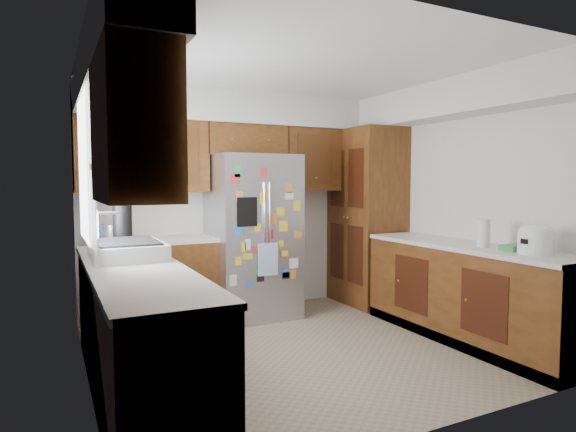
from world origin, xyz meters
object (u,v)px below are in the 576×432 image
Objects in this scene: rice_cooker at (536,238)px; fridge at (253,236)px; pantry at (367,217)px; paper_towel at (484,233)px.

fridge is at bearing 122.35° from rice_cooker.
pantry is at bearing -2.05° from fridge.
pantry is 1.19× the size of fridge.
paper_towel is at bearing -52.25° from fridge.
pantry reaches higher than paper_towel.
pantry is 2.31m from rice_cooker.
rice_cooker is at bearing -90.01° from pantry.
paper_towel is at bearing -91.36° from pantry.
rice_cooker is (-0.00, -2.31, -0.03)m from pantry.
pantry is 8.62× the size of paper_towel.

